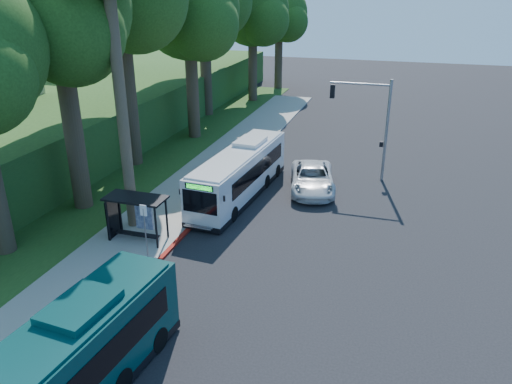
% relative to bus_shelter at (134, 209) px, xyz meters
% --- Properties ---
extents(ground, '(140.00, 140.00, 0.00)m').
position_rel_bus_shelter_xyz_m(ground, '(7.26, 2.86, -1.81)').
color(ground, black).
rests_on(ground, ground).
extents(sidewalk, '(4.50, 70.00, 0.12)m').
position_rel_bus_shelter_xyz_m(sidewalk, '(-0.04, 2.86, -1.75)').
color(sidewalk, gray).
rests_on(sidewalk, ground).
extents(red_curb, '(0.25, 30.00, 0.13)m').
position_rel_bus_shelter_xyz_m(red_curb, '(2.26, -1.14, -1.74)').
color(red_curb, maroon).
rests_on(red_curb, ground).
extents(grass_verge, '(8.00, 70.00, 0.06)m').
position_rel_bus_shelter_xyz_m(grass_verge, '(-5.74, 7.86, -1.78)').
color(grass_verge, '#234719').
rests_on(grass_verge, ground).
extents(bus_shelter, '(3.20, 1.51, 2.55)m').
position_rel_bus_shelter_xyz_m(bus_shelter, '(0.00, 0.00, 0.00)').
color(bus_shelter, black).
rests_on(bus_shelter, ground).
extents(stop_sign_pole, '(0.35, 0.06, 3.17)m').
position_rel_bus_shelter_xyz_m(stop_sign_pole, '(1.86, -2.14, 0.28)').
color(stop_sign_pole, gray).
rests_on(stop_sign_pole, ground).
extents(traffic_signal_pole, '(4.10, 0.30, 7.00)m').
position_rel_bus_shelter_xyz_m(traffic_signal_pole, '(11.04, 12.86, 2.62)').
color(traffic_signal_pole, gray).
rests_on(traffic_signal_pole, ground).
extents(hillside_backdrop, '(24.00, 60.00, 8.80)m').
position_rel_bus_shelter_xyz_m(hillside_backdrop, '(-19.04, 17.96, 0.63)').
color(hillside_backdrop, '#234719').
rests_on(hillside_backdrop, ground).
extents(tree_0, '(8.40, 8.00, 15.70)m').
position_rel_bus_shelter_xyz_m(tree_0, '(-5.14, 2.84, 9.40)').
color(tree_0, '#382B1E').
rests_on(tree_0, ground).
extents(tree_2, '(8.82, 8.40, 15.12)m').
position_rel_bus_shelter_xyz_m(tree_2, '(-4.64, 18.84, 8.67)').
color(tree_2, '#382B1E').
rests_on(tree_2, ground).
extents(tree_4, '(8.40, 8.00, 14.14)m').
position_rel_bus_shelter_xyz_m(tree_4, '(-4.14, 34.84, 7.92)').
color(tree_4, '#382B1E').
rests_on(tree_4, ground).
extents(tree_5, '(7.35, 7.00, 12.86)m').
position_rel_bus_shelter_xyz_m(tree_5, '(-3.16, 42.84, 7.16)').
color(tree_5, '#382B1E').
rests_on(tree_5, ground).
extents(white_bus, '(3.19, 11.23, 3.30)m').
position_rel_bus_shelter_xyz_m(white_bus, '(3.46, 7.31, -0.19)').
color(white_bus, silver).
rests_on(white_bus, ground).
extents(pickup, '(4.04, 6.46, 1.67)m').
position_rel_bus_shelter_xyz_m(pickup, '(7.72, 9.62, -0.97)').
color(pickup, silver).
rests_on(pickup, ground).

